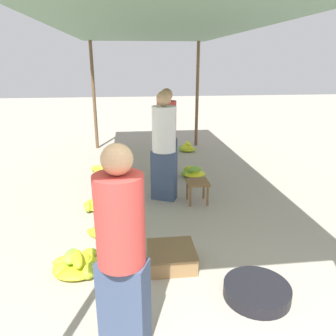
# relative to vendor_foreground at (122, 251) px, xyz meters

# --- Properties ---
(canopy_post_back_left) EXTENTS (0.08, 0.08, 2.62)m
(canopy_post_back_left) POSITION_rel_vendor_foreground_xyz_m (-0.77, 6.33, 0.45)
(canopy_post_back_left) COLOR brown
(canopy_post_back_left) RESTS_ON ground
(canopy_post_back_right) EXTENTS (0.08, 0.08, 2.62)m
(canopy_post_back_right) POSITION_rel_vendor_foreground_xyz_m (1.84, 6.33, 0.45)
(canopy_post_back_right) COLOR brown
(canopy_post_back_right) RESTS_ON ground
(canopy_tarp) EXTENTS (3.00, 7.41, 0.04)m
(canopy_tarp) POSITION_rel_vendor_foreground_xyz_m (0.54, 2.82, 1.78)
(canopy_tarp) COLOR #567A60
(canopy_tarp) RESTS_ON canopy_post_front_left
(vendor_foreground) EXTENTS (0.46, 0.46, 1.65)m
(vendor_foreground) POSITION_rel_vendor_foreground_xyz_m (0.00, 0.00, 0.00)
(vendor_foreground) COLOR #384766
(vendor_foreground) RESTS_ON ground
(stool) EXTENTS (0.34, 0.34, 0.36)m
(stool) POSITION_rel_vendor_foreground_xyz_m (1.12, 2.65, -0.56)
(stool) COLOR brown
(stool) RESTS_ON ground
(basin_black) EXTENTS (0.64, 0.64, 0.12)m
(basin_black) POSITION_rel_vendor_foreground_xyz_m (1.24, 0.42, -0.80)
(basin_black) COLOR black
(basin_black) RESTS_ON ground
(banana_pile_left_0) EXTENTS (0.60, 0.58, 0.28)m
(banana_pile_left_0) POSITION_rel_vendor_foreground_xyz_m (-0.20, 1.79, -0.78)
(banana_pile_left_0) COLOR #98C131
(banana_pile_left_0) RESTS_ON ground
(banana_pile_left_1) EXTENTS (0.56, 0.59, 0.24)m
(banana_pile_left_1) POSITION_rel_vendor_foreground_xyz_m (-0.51, 1.04, -0.78)
(banana_pile_left_1) COLOR #B1CB2C
(banana_pile_left_1) RESTS_ON ground
(banana_pile_left_2) EXTENTS (0.60, 0.47, 0.14)m
(banana_pile_left_2) POSITION_rel_vendor_foreground_xyz_m (-0.42, 4.37, -0.80)
(banana_pile_left_2) COLOR #A7C72E
(banana_pile_left_2) RESTS_ON ground
(banana_pile_left_3) EXTENTS (0.67, 0.53, 0.20)m
(banana_pile_left_3) POSITION_rel_vendor_foreground_xyz_m (-0.34, 2.64, -0.79)
(banana_pile_left_3) COLOR #CAD528
(banana_pile_left_3) RESTS_ON ground
(banana_pile_right_0) EXTENTS (0.49, 0.39, 0.23)m
(banana_pile_right_0) POSITION_rel_vendor_foreground_xyz_m (1.29, 3.88, -0.77)
(banana_pile_right_0) COLOR yellow
(banana_pile_right_0) RESTS_ON ground
(banana_pile_right_1) EXTENTS (0.46, 0.40, 0.25)m
(banana_pile_right_1) POSITION_rel_vendor_foreground_xyz_m (1.50, 5.74, -0.77)
(banana_pile_right_1) COLOR #B4CC2C
(banana_pile_right_1) RESTS_ON ground
(crate_near) EXTENTS (0.52, 0.52, 0.20)m
(crate_near) POSITION_rel_vendor_foreground_xyz_m (0.50, 1.03, -0.76)
(crate_near) COLOR olive
(crate_near) RESTS_ON ground
(shopper_walking_mid) EXTENTS (0.49, 0.49, 1.74)m
(shopper_walking_mid) POSITION_rel_vendor_foreground_xyz_m (0.61, 2.87, 0.04)
(shopper_walking_mid) COLOR #384766
(shopper_walking_mid) RESTS_ON ground
(shopper_walking_far) EXTENTS (0.38, 0.36, 1.69)m
(shopper_walking_far) POSITION_rel_vendor_foreground_xyz_m (0.77, 3.88, 0.02)
(shopper_walking_far) COLOR #384766
(shopper_walking_far) RESTS_ON ground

